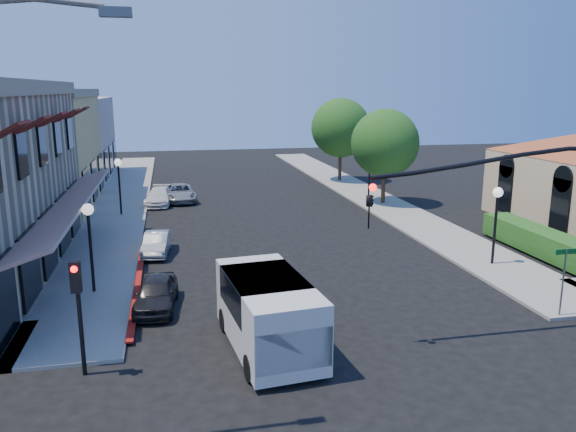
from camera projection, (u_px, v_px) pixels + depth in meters
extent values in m
plane|color=black|center=(377.00, 371.00, 15.76)|extent=(120.00, 120.00, 0.00)
cube|color=gray|center=(123.00, 200.00, 39.72)|extent=(3.50, 50.00, 0.12)
cube|color=gray|center=(358.00, 191.00, 43.28)|extent=(3.50, 50.00, 0.12)
cube|color=maroon|center=(137.00, 291.00, 21.99)|extent=(0.25, 10.00, 0.06)
cube|color=tan|center=(32.00, 87.00, 22.36)|extent=(0.50, 18.20, 0.60)
cube|color=#561416|center=(70.00, 203.00, 23.62)|extent=(1.75, 17.00, 0.67)
cube|color=#501410|center=(7.00, 131.00, 16.10)|extent=(1.02, 1.50, 0.60)
cube|color=#501410|center=(34.00, 124.00, 19.34)|extent=(1.02, 1.50, 0.60)
cube|color=#501410|center=(53.00, 119.00, 22.59)|extent=(1.02, 1.50, 0.60)
cube|color=#501410|center=(67.00, 115.00, 25.83)|extent=(1.02, 1.50, 0.60)
cube|color=#501410|center=(78.00, 112.00, 29.07)|extent=(1.02, 1.50, 0.60)
cube|color=black|center=(3.00, 301.00, 16.62)|extent=(0.12, 2.60, 2.60)
cube|color=black|center=(30.00, 266.00, 19.86)|extent=(0.12, 2.60, 2.60)
cube|color=black|center=(49.00, 242.00, 23.10)|extent=(0.12, 2.60, 2.60)
cube|color=black|center=(63.00, 223.00, 26.35)|extent=(0.12, 2.60, 2.60)
cube|color=black|center=(74.00, 208.00, 29.59)|extent=(0.12, 2.60, 2.60)
cube|color=tan|center=(11.00, 151.00, 36.56)|extent=(10.00, 12.00, 7.60)
cube|color=#CAA799|center=(48.00, 140.00, 48.07)|extent=(10.00, 12.00, 7.00)
cube|color=black|center=(560.00, 205.00, 29.27)|extent=(0.12, 1.40, 2.80)
cube|color=black|center=(505.00, 189.00, 34.04)|extent=(0.12, 1.40, 2.80)
cube|color=#224F16|center=(541.00, 255.00, 26.73)|extent=(1.40, 8.00, 1.10)
cylinder|color=#3A2717|center=(383.00, 189.00, 38.30)|extent=(0.28, 0.28, 2.10)
sphere|color=#224F16|center=(385.00, 143.00, 37.60)|extent=(4.56, 4.56, 4.56)
cylinder|color=#3A2717|center=(340.00, 168.00, 47.82)|extent=(0.28, 0.28, 2.27)
sphere|color=#224F16|center=(341.00, 128.00, 47.06)|extent=(4.94, 4.94, 4.94)
cylinder|color=black|center=(495.00, 162.00, 16.79)|extent=(7.80, 0.14, 0.14)
imported|color=black|center=(370.00, 197.00, 16.19)|extent=(0.20, 0.16, 1.00)
sphere|color=#FF0C0C|center=(373.00, 188.00, 15.95)|extent=(0.22, 0.22, 0.22)
cylinder|color=black|center=(81.00, 324.00, 15.23)|extent=(0.12, 0.12, 3.00)
cube|color=black|center=(75.00, 277.00, 14.78)|extent=(0.28, 0.22, 0.85)
sphere|color=#FF0C0C|center=(74.00, 269.00, 14.61)|extent=(0.18, 0.18, 0.18)
cylinder|color=#595B5E|center=(18.00, 4.00, 10.18)|extent=(3.00, 0.12, 0.12)
cube|color=#595B5E|center=(116.00, 12.00, 10.55)|extent=(0.60, 0.25, 0.18)
cylinder|color=#595B5E|center=(563.00, 284.00, 19.11)|extent=(0.06, 0.06, 2.50)
cube|color=#0C591E|center=(566.00, 252.00, 18.85)|extent=(0.80, 0.04, 0.18)
cylinder|color=black|center=(91.00, 254.00, 21.31)|extent=(0.12, 0.12, 3.20)
sphere|color=white|center=(88.00, 209.00, 20.92)|extent=(0.44, 0.44, 0.44)
cylinder|color=black|center=(120.00, 191.00, 34.66)|extent=(0.12, 0.12, 3.20)
sphere|color=white|center=(118.00, 162.00, 34.27)|extent=(0.44, 0.44, 0.44)
cylinder|color=black|center=(495.00, 231.00, 24.77)|extent=(0.12, 0.12, 3.20)
sphere|color=white|center=(498.00, 192.00, 24.38)|extent=(0.44, 0.44, 0.44)
cylinder|color=black|center=(369.00, 177.00, 40.03)|extent=(0.12, 0.12, 3.20)
sphere|color=white|center=(370.00, 153.00, 39.64)|extent=(0.44, 0.44, 0.44)
cube|color=silver|center=(268.00, 312.00, 16.85)|extent=(2.68, 5.21, 2.05)
cube|color=silver|center=(291.00, 346.00, 14.86)|extent=(2.17, 0.90, 1.14)
cube|color=black|center=(286.00, 320.00, 15.11)|extent=(1.94, 0.32, 1.03)
cube|color=black|center=(265.00, 292.00, 17.05)|extent=(2.48, 3.17, 1.03)
cylinder|color=black|center=(251.00, 368.00, 15.15)|extent=(0.36, 0.78, 0.75)
cylinder|color=black|center=(225.00, 320.00, 18.32)|extent=(0.36, 0.78, 0.75)
cylinder|color=black|center=(318.00, 358.00, 15.74)|extent=(0.36, 0.78, 0.75)
cylinder|color=black|center=(282.00, 313.00, 18.90)|extent=(0.36, 0.78, 0.75)
imported|color=black|center=(156.00, 293.00, 20.11)|extent=(1.75, 3.58, 1.17)
imported|color=#ACB0B1|center=(157.00, 244.00, 26.78)|extent=(1.47, 3.32, 1.06)
imported|color=silver|center=(159.00, 197.00, 38.21)|extent=(2.13, 4.17, 1.16)
imported|color=#979B9C|center=(180.00, 193.00, 39.45)|extent=(2.35, 4.50, 1.21)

